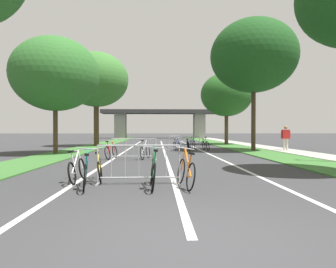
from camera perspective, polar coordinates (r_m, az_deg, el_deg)
The scene contains 27 objects.
ground_plane at distance 4.17m, azimuth 4.62°, elevation -19.28°, with size 300.00×300.00×0.00m, color #333335.
grass_verge_left at distance 30.75m, azimuth -12.58°, elevation -1.98°, with size 2.51×64.28×0.05m, color #386B2D.
grass_verge_right at distance 30.93m, azimuth 10.31°, elevation -1.96°, with size 2.51×64.28×0.05m, color #386B2D.
sidewalk_path_right at distance 31.49m, azimuth 14.33°, elevation -1.89°, with size 2.01×64.28×0.08m, color #9E9B93.
lane_stripe_center at distance 22.54m, azimuth -0.81°, elevation -2.96°, with size 0.14×37.19×0.01m, color silver.
lane_stripe_right_lane at distance 22.75m, azimuth 5.95°, elevation -2.93°, with size 0.14×37.19×0.01m, color silver.
lane_stripe_left_lane at distance 22.65m, azimuth -7.60°, elevation -2.95°, with size 0.14×37.19×0.01m, color silver.
overpass_bridge at distance 57.07m, azimuth -1.51°, elevation 3.06°, with size 21.67×4.10×5.29m.
tree_left_pine_near at distance 19.83m, azimuth -20.38°, elevation 10.46°, with size 5.21×5.21×7.04m.
tree_left_oak_near at distance 28.66m, azimuth -13.31°, elevation 9.86°, with size 5.79×5.79×8.50m.
tree_right_oak_mid at distance 22.39m, azimuth 15.75°, elevation 13.89°, with size 5.93×5.93×9.09m.
tree_right_pine_far at distance 31.42m, azimuth 10.91°, elevation 7.26°, with size 5.18×5.18×7.27m.
crowd_barrier_nearest at distance 8.11m, azimuth -5.51°, elevation -5.76°, with size 2.22×0.48×1.05m.
crowd_barrier_second at distance 14.83m, azimuth -6.46°, elevation -2.86°, with size 2.23×0.51×1.05m.
crowd_barrier_third at distance 21.57m, azimuth 3.04°, elevation -1.76°, with size 2.22×0.47×1.05m.
bicycle_blue_0 at distance 22.13m, azimuth 4.43°, elevation -2.04°, with size 0.60×1.67×0.96m.
bicycle_teal_1 at distance 7.77m, azimuth -15.21°, elevation -7.11°, with size 0.49×1.67×0.99m.
bicycle_orange_2 at distance 7.68m, azimuth 3.38°, elevation -7.11°, with size 0.50×1.69×1.00m.
bicycle_green_3 at distance 7.59m, azimuth -2.82°, elevation -7.21°, with size 0.53×1.75×1.02m.
bicycle_yellow_4 at distance 8.83m, azimuth -12.69°, elevation -6.25°, with size 0.56×1.61×0.94m.
bicycle_black_5 at distance 21.01m, azimuth 3.82°, elevation -2.24°, with size 0.45×1.68×0.94m.
bicycle_red_6 at distance 15.52m, azimuth -10.63°, elevation -3.26°, with size 0.50×1.72×0.91m.
bicycle_white_7 at distance 8.86m, azimuth -16.68°, elevation -6.35°, with size 0.48×1.69×0.89m.
bicycle_silver_8 at distance 15.33m, azimuth -4.33°, elevation -3.29°, with size 0.56×1.65×0.97m.
bicycle_purple_9 at distance 22.24m, azimuth 7.04°, elevation -2.06°, with size 0.55×1.67×0.97m.
bicycle_blue_10 at distance 20.99m, azimuth 1.64°, elevation -2.24°, with size 0.54×1.69×0.96m.
pedestrian_in_red_jacket at distance 22.32m, azimuth 21.20°, elevation -0.31°, with size 0.63×0.32×1.75m.
Camera 1 is at (-0.45, -3.90, 1.42)m, focal length 32.52 mm.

